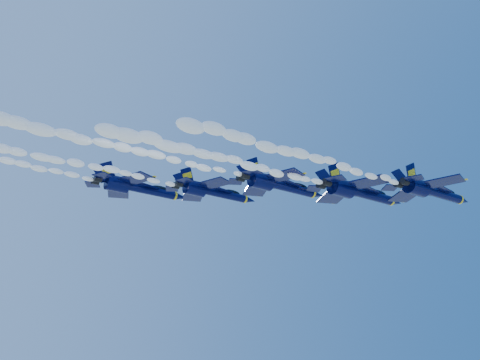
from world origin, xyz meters
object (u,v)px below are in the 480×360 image
jet_fifth (136,187)px  jet_third (278,185)px  jet_fourth (211,191)px  jet_lead (431,191)px  jet_second (358,192)px

jet_fifth → jet_third: bearing=-50.7°
jet_fourth → jet_fifth: (-10.46, 8.15, 1.15)m
jet_lead → jet_fourth: jet_fourth is taller
jet_lead → jet_fourth: bearing=133.2°
jet_second → jet_fifth: bearing=139.8°
jet_fourth → jet_lead: bearing=-46.8°
jet_second → jet_lead: bearing=-58.5°
jet_fourth → jet_second: bearing=-41.4°
jet_fifth → jet_lead: bearing=-44.4°
jet_third → jet_fourth: (-5.63, 11.52, 1.32)m
jet_third → jet_fifth: bearing=129.3°
jet_lead → jet_fifth: size_ratio=0.94×
jet_lead → jet_fifth: (-34.85, 34.10, 4.16)m
jet_lead → jet_second: 11.41m
jet_lead → jet_second: bearing=121.5°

